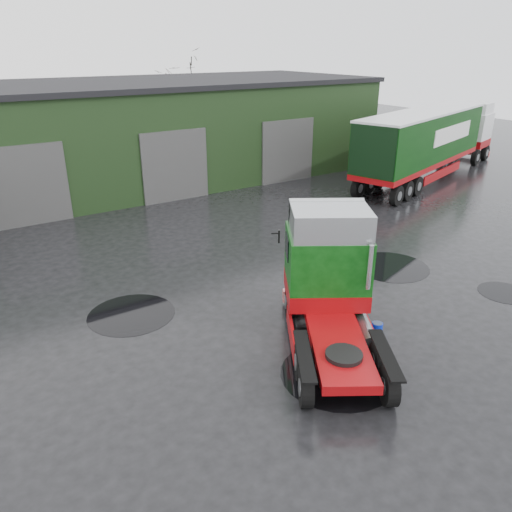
{
  "coord_description": "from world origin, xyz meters",
  "views": [
    {
      "loc": [
        -9.62,
        -12.19,
        8.41
      ],
      "look_at": [
        -0.96,
        1.02,
        1.7
      ],
      "focal_mm": 35.0,
      "sensor_mm": 36.0,
      "label": 1
    }
  ],
  "objects_px": {
    "lorry_right": "(421,147)",
    "tree_back_b": "(180,102)",
    "wash_bucket": "(377,328)",
    "warehouse": "(135,131)",
    "hero_tractor": "(336,292)"
  },
  "relations": [
    {
      "from": "hero_tractor",
      "to": "lorry_right",
      "type": "relative_size",
      "value": 0.37
    },
    {
      "from": "warehouse",
      "to": "wash_bucket",
      "type": "relative_size",
      "value": 92.63
    },
    {
      "from": "wash_bucket",
      "to": "hero_tractor",
      "type": "bearing_deg",
      "value": -177.25
    },
    {
      "from": "lorry_right",
      "to": "tree_back_b",
      "type": "height_order",
      "value": "tree_back_b"
    },
    {
      "from": "lorry_right",
      "to": "tree_back_b",
      "type": "relative_size",
      "value": 2.34
    },
    {
      "from": "tree_back_b",
      "to": "hero_tractor",
      "type": "bearing_deg",
      "value": -108.29
    },
    {
      "from": "warehouse",
      "to": "hero_tractor",
      "type": "height_order",
      "value": "warehouse"
    },
    {
      "from": "hero_tractor",
      "to": "lorry_right",
      "type": "bearing_deg",
      "value": 65.81
    },
    {
      "from": "hero_tractor",
      "to": "tree_back_b",
      "type": "distance_m",
      "value": 34.8
    },
    {
      "from": "warehouse",
      "to": "hero_tractor",
      "type": "relative_size",
      "value": 5.02
    },
    {
      "from": "warehouse",
      "to": "wash_bucket",
      "type": "height_order",
      "value": "warehouse"
    },
    {
      "from": "hero_tractor",
      "to": "tree_back_b",
      "type": "height_order",
      "value": "tree_back_b"
    },
    {
      "from": "wash_bucket",
      "to": "tree_back_b",
      "type": "bearing_deg",
      "value": 74.78
    },
    {
      "from": "lorry_right",
      "to": "tree_back_b",
      "type": "xyz_separation_m",
      "value": [
        -7.0,
        21.0,
        1.45
      ]
    },
    {
      "from": "lorry_right",
      "to": "wash_bucket",
      "type": "distance_m",
      "value": 20.02
    }
  ]
}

